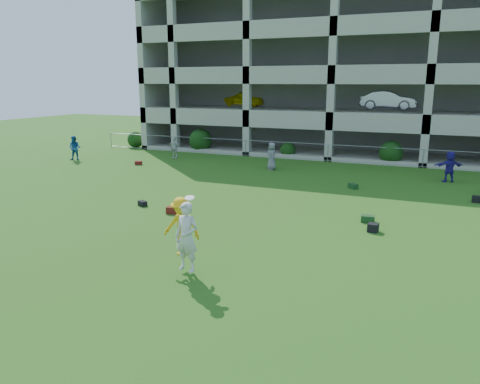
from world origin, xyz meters
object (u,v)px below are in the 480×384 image
at_px(bystander_a, 75,148).
at_px(bystander_d, 450,167).
at_px(parking_garage, 355,72).
at_px(bystander_b, 174,148).
at_px(frisbee_contest, 183,230).
at_px(bystander_c, 272,156).
at_px(crate_d, 373,228).

xyz_separation_m(bystander_a, bystander_d, (23.49, 2.38, 0.00)).
bearing_deg(bystander_a, parking_garage, 20.42).
xyz_separation_m(bystander_b, parking_garage, (10.21, 11.57, 5.26)).
height_order(bystander_b, frisbee_contest, frisbee_contest).
bearing_deg(bystander_c, bystander_d, 58.45).
height_order(bystander_a, frisbee_contest, frisbee_contest).
bearing_deg(bystander_b, bystander_d, -7.77).
bearing_deg(crate_d, bystander_c, 126.52).
bearing_deg(bystander_c, parking_garage, 135.68).
distance_m(frisbee_contest, parking_garage, 29.32).
bearing_deg(bystander_d, frisbee_contest, 41.53).
distance_m(bystander_b, crate_d, 19.07).
bearing_deg(parking_garage, crate_d, -77.77).
relative_size(bystander_c, crate_d, 4.76).
bearing_deg(frisbee_contest, crate_d, 53.19).
relative_size(bystander_b, parking_garage, 0.05).
relative_size(bystander_d, crate_d, 4.74).
relative_size(bystander_d, frisbee_contest, 0.84).
bearing_deg(bystander_c, crate_d, 2.99).
bearing_deg(bystander_c, bystander_b, -133.81).
height_order(frisbee_contest, parking_garage, parking_garage).
distance_m(bystander_b, parking_garage, 16.30).
height_order(crate_d, frisbee_contest, frisbee_contest).
bearing_deg(bystander_a, crate_d, -43.70).
bearing_deg(frisbee_contest, bystander_b, 121.96).
distance_m(crate_d, frisbee_contest, 7.40).
xyz_separation_m(crate_d, parking_garage, (-5.00, 23.06, 5.86)).
relative_size(bystander_a, bystander_d, 1.00).
xyz_separation_m(bystander_a, parking_garage, (16.01, 15.01, 5.19)).
height_order(bystander_b, bystander_c, bystander_c).
relative_size(bystander_a, frisbee_contest, 0.84).
xyz_separation_m(bystander_d, parking_garage, (-7.48, 12.63, 5.18)).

